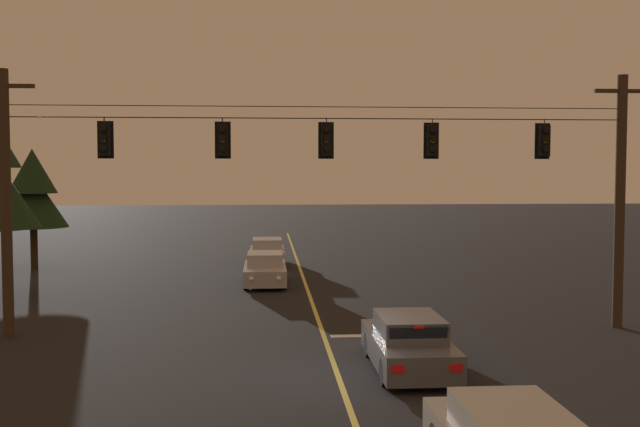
% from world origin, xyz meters
% --- Properties ---
extents(ground_plane, '(180.00, 180.00, 0.00)m').
position_xyz_m(ground_plane, '(0.00, 0.00, 0.00)').
color(ground_plane, black).
extents(lane_centre_stripe, '(0.14, 60.00, 0.01)m').
position_xyz_m(lane_centre_stripe, '(0.00, 10.96, 0.00)').
color(lane_centre_stripe, '#D1C64C').
rests_on(lane_centre_stripe, ground).
extents(stop_bar_paint, '(3.40, 0.36, 0.01)m').
position_xyz_m(stop_bar_paint, '(1.90, 4.36, 0.00)').
color(stop_bar_paint, silver).
rests_on(stop_bar_paint, ground).
extents(signal_span_assembly, '(20.59, 0.32, 7.95)m').
position_xyz_m(signal_span_assembly, '(-0.00, 4.96, 4.13)').
color(signal_span_assembly, '#38281C').
rests_on(signal_span_assembly, ground).
extents(traffic_light_leftmost, '(0.48, 0.41, 1.22)m').
position_xyz_m(traffic_light_leftmost, '(-6.50, 4.94, 5.90)').
color(traffic_light_leftmost, black).
extents(traffic_light_left_inner, '(0.48, 0.41, 1.22)m').
position_xyz_m(traffic_light_left_inner, '(-3.01, 4.94, 5.90)').
color(traffic_light_left_inner, black).
extents(traffic_light_centre, '(0.48, 0.41, 1.22)m').
position_xyz_m(traffic_light_centre, '(0.12, 4.94, 5.90)').
color(traffic_light_centre, black).
extents(traffic_light_right_inner, '(0.48, 0.41, 1.22)m').
position_xyz_m(traffic_light_right_inner, '(3.38, 4.94, 5.90)').
color(traffic_light_right_inner, black).
extents(traffic_light_rightmost, '(0.48, 0.41, 1.22)m').
position_xyz_m(traffic_light_rightmost, '(6.91, 4.94, 5.90)').
color(traffic_light_rightmost, black).
extents(car_waiting_near_lane, '(1.80, 4.33, 1.39)m').
position_xyz_m(car_waiting_near_lane, '(1.81, 0.53, 0.65)').
color(car_waiting_near_lane, '#4C4C51').
rests_on(car_waiting_near_lane, ground).
extents(car_oncoming_lead, '(1.80, 4.42, 1.39)m').
position_xyz_m(car_oncoming_lead, '(-1.77, 14.59, 0.65)').
color(car_oncoming_lead, '#A5A5AD').
rests_on(car_oncoming_lead, ground).
extents(car_oncoming_trailing, '(1.80, 4.42, 1.39)m').
position_xyz_m(car_oncoming_trailing, '(-1.66, 21.27, 0.65)').
color(car_oncoming_trailing, '#A5A5AD').
rests_on(car_oncoming_trailing, ground).
extents(tree_verge_far, '(3.47, 3.47, 6.09)m').
position_xyz_m(tree_verge_far, '(-13.50, 20.80, 3.89)').
color(tree_verge_far, '#332316').
rests_on(tree_verge_far, ground).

